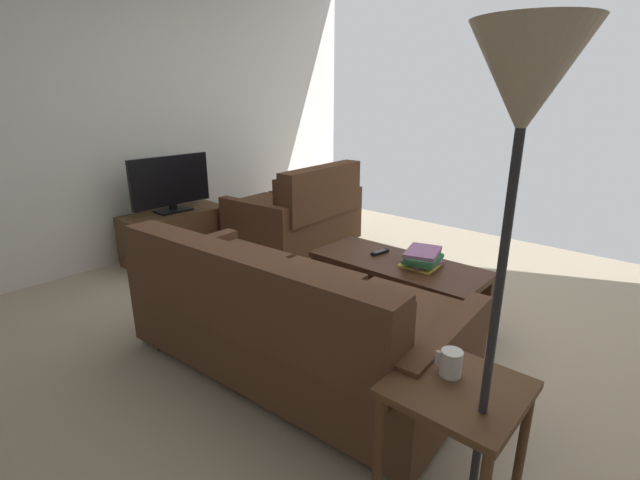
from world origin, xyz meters
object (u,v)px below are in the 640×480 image
at_px(loveseat_near, 299,214).
at_px(book_stack, 423,258).
at_px(coffee_table, 398,271).
at_px(tv_remote, 380,252).
at_px(end_table, 455,410).
at_px(coffee_mug, 451,363).
at_px(floor_lamp, 520,129).
at_px(flat_tv, 171,183).
at_px(tv_stand, 176,235).
at_px(sofa_main, 284,318).

bearing_deg(loveseat_near, book_stack, 161.23).
bearing_deg(coffee_table, tv_remote, -16.30).
relative_size(end_table, coffee_mug, 5.67).
height_order(coffee_table, floor_lamp, floor_lamp).
height_order(flat_tv, tv_remote, flat_tv).
relative_size(floor_lamp, coffee_mug, 17.18).
relative_size(coffee_table, floor_lamp, 0.70).
bearing_deg(tv_stand, tv_remote, -168.76).
distance_m(loveseat_near, floor_lamp, 3.53).
relative_size(coffee_table, coffee_mug, 12.10).
relative_size(end_table, tv_remote, 3.52).
height_order(loveseat_near, flat_tv, flat_tv).
distance_m(end_table, tv_remote, 1.79).
xyz_separation_m(floor_lamp, coffee_mug, (0.17, -0.12, -0.86)).
relative_size(floor_lamp, book_stack, 5.07).
relative_size(sofa_main, coffee_mug, 19.77).
bearing_deg(coffee_table, end_table, 129.13).
bearing_deg(tv_stand, sofa_main, 163.11).
bearing_deg(coffee_table, floor_lamp, 130.62).
bearing_deg(sofa_main, coffee_mug, 170.03).
xyz_separation_m(end_table, book_stack, (0.86, -1.30, 0.02)).
height_order(sofa_main, tv_remote, sofa_main).
bearing_deg(tv_remote, flat_tv, 11.22).
distance_m(end_table, book_stack, 1.56).
xyz_separation_m(tv_stand, book_stack, (-2.46, -0.41, 0.25)).
height_order(sofa_main, tv_stand, sofa_main).
bearing_deg(coffee_mug, loveseat_near, -36.05).
height_order(end_table, coffee_mug, coffee_mug).
height_order(end_table, tv_remote, end_table).
bearing_deg(book_stack, tv_remote, -1.77).
height_order(tv_stand, tv_remote, tv_stand).
distance_m(tv_stand, flat_tv, 0.51).
distance_m(loveseat_near, flat_tv, 1.29).
xyz_separation_m(coffee_table, flat_tv, (2.29, 0.36, 0.39)).
bearing_deg(loveseat_near, coffee_mug, 143.95).
height_order(coffee_table, coffee_mug, coffee_mug).
height_order(coffee_table, book_stack, book_stack).
xyz_separation_m(sofa_main, tv_remote, (0.08, -1.08, 0.08)).
relative_size(loveseat_near, flat_tv, 1.66).
distance_m(end_table, coffee_mug, 0.17).
height_order(tv_stand, book_stack, book_stack).
relative_size(loveseat_near, coffee_mug, 13.07).
bearing_deg(tv_remote, end_table, 132.77).
relative_size(sofa_main, tv_stand, 2.04).
height_order(coffee_table, end_table, end_table).
bearing_deg(tv_remote, coffee_mug, 132.43).
xyz_separation_m(floor_lamp, tv_remote, (1.34, -1.39, -1.04)).
bearing_deg(tv_remote, book_stack, 178.23).
xyz_separation_m(loveseat_near, book_stack, (-1.74, 0.59, 0.11)).
xyz_separation_m(coffee_mug, tv_remote, (1.16, -1.27, -0.18)).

